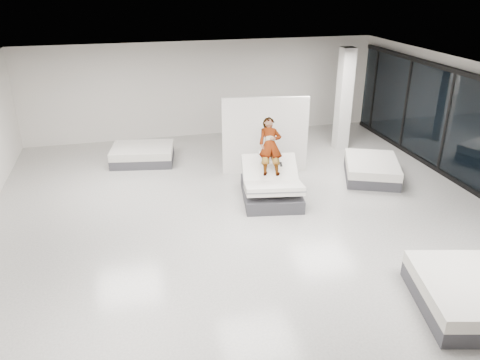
# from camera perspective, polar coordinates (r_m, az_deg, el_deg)

# --- Properties ---
(room) EXTENTS (14.00, 14.04, 3.20)m
(room) POSITION_cam_1_polar(r_m,az_deg,el_deg) (9.69, 2.60, 2.00)
(room) COLOR beige
(room) RESTS_ON ground
(hero_bed) EXTENTS (1.67, 2.04, 1.08)m
(hero_bed) POSITION_cam_1_polar(r_m,az_deg,el_deg) (11.67, 3.81, -0.80)
(hero_bed) COLOR #39393F
(hero_bed) RESTS_ON floor
(person) EXTENTS (0.81, 1.44, 1.48)m
(person) POSITION_cam_1_polar(r_m,az_deg,el_deg) (11.65, 3.71, 3.38)
(person) COLOR slate
(person) RESTS_ON hero_bed
(remote) EXTENTS (0.07, 0.15, 0.08)m
(remote) POSITION_cam_1_polar(r_m,az_deg,el_deg) (11.43, 5.02, 1.92)
(remote) COLOR black
(remote) RESTS_ON person
(divider_panel) EXTENTS (2.37, 0.52, 2.17)m
(divider_panel) POSITION_cam_1_polar(r_m,az_deg,el_deg) (13.05, 3.08, 5.43)
(divider_panel) COLOR white
(divider_panel) RESTS_ON floor
(flat_bed_right_far) EXTENTS (1.97, 2.22, 0.50)m
(flat_bed_right_far) POSITION_cam_1_polar(r_m,az_deg,el_deg) (13.43, 15.72, 1.29)
(flat_bed_right_far) COLOR #39393F
(flat_bed_right_far) RESTS_ON floor
(flat_bed_right_near) EXTENTS (1.88, 2.23, 0.53)m
(flat_bed_right_near) POSITION_cam_1_polar(r_m,az_deg,el_deg) (8.92, 25.61, -12.51)
(flat_bed_right_near) COLOR #39393F
(flat_bed_right_near) RESTS_ON floor
(flat_bed_left_far) EXTENTS (1.98, 1.62, 0.49)m
(flat_bed_left_far) POSITION_cam_1_polar(r_m,az_deg,el_deg) (14.31, -11.78, 3.08)
(flat_bed_left_far) COLOR #39393F
(flat_bed_left_far) RESTS_ON floor
(column) EXTENTS (0.40, 0.40, 3.20)m
(column) POSITION_cam_1_polar(r_m,az_deg,el_deg) (15.11, 12.54, 9.52)
(column) COLOR silver
(column) RESTS_ON floor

